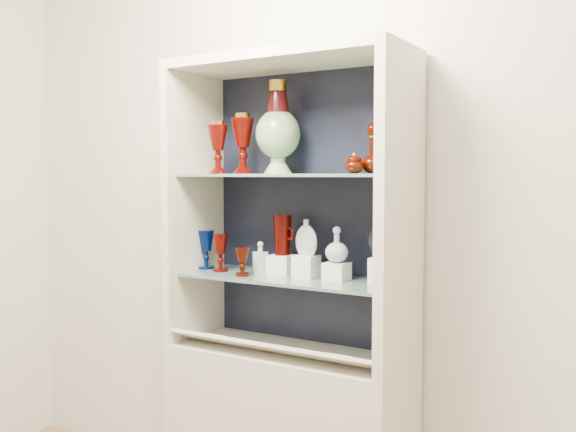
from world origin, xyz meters
The scene contains 28 objects.
wall_back centered at (0.00, 1.75, 1.40)m, with size 3.50×0.02×2.80m, color beige.
cabinet_back_panel centered at (0.00, 1.72, 1.32)m, with size 0.98×0.02×1.15m, color black.
cabinet_side_left centered at (-0.48, 1.53, 1.32)m, with size 0.04×0.40×1.15m, color beige.
cabinet_side_right centered at (0.48, 1.53, 1.32)m, with size 0.04×0.40×1.15m, color beige.
cabinet_top_cap centered at (0.00, 1.53, 1.92)m, with size 1.00×0.40×0.04m, color beige.
shelf_lower centered at (0.00, 1.55, 1.04)m, with size 0.92×0.34×0.01m, color slate.
shelf_upper centered at (0.00, 1.55, 1.46)m, with size 0.92×0.34×0.01m, color slate.
label_ledge centered at (0.00, 1.42, 0.78)m, with size 0.92×0.18×0.01m, color beige.
label_card_0 centered at (-0.26, 1.42, 0.80)m, with size 0.10×0.07×0.00m, color white.
label_card_1 centered at (0.31, 1.42, 0.80)m, with size 0.10×0.07×0.00m, color white.
pedestal_lamp_left centered at (-0.25, 1.56, 1.60)m, with size 0.10×0.10×0.26m, color #470602, non-canonical shape.
pedestal_lamp_right centered at (-0.32, 1.49, 1.58)m, with size 0.09×0.09×0.22m, color #470602, non-canonical shape.
enamel_urn centered at (-0.09, 1.59, 1.66)m, with size 0.19×0.19×0.38m, color #0C4A27, non-canonical shape.
ruby_decanter_a centered at (0.33, 1.61, 1.58)m, with size 0.09×0.09×0.22m, color #3C0A00, non-canonical shape.
ruby_decanter_b centered at (0.42, 1.59, 1.58)m, with size 0.09×0.09×0.21m, color #3C0A00, non-canonical shape.
lidded_bowl centered at (0.29, 1.54, 1.51)m, with size 0.07×0.07×0.08m, color #3C0A00, non-canonical shape.
cobalt_goblet centered at (-0.44, 1.55, 1.14)m, with size 0.07×0.07×0.17m, color #000E3E, non-canonical shape.
ruby_goblet_tall centered at (-0.34, 1.52, 1.13)m, with size 0.07×0.07×0.16m, color #470602, non-canonical shape.
ruby_goblet_small centered at (-0.18, 1.46, 1.11)m, with size 0.06×0.06×0.12m, color #3C0A00, non-canonical shape.
riser_ruby_pitcher centered at (-0.07, 1.60, 1.09)m, with size 0.10×0.10×0.08m, color silver.
ruby_pitcher centered at (-0.07, 1.60, 1.22)m, with size 0.13×0.08×0.17m, color #470602, non-canonical shape.
clear_square_bottle centered at (-0.15, 1.55, 1.12)m, with size 0.05×0.05×0.14m, color #ABB8C6, non-canonical shape.
riser_flat_flask centered at (0.06, 1.57, 1.09)m, with size 0.09×0.09×0.09m, color silver.
flat_flask centered at (0.06, 1.57, 1.22)m, with size 0.11×0.04×0.15m, color #A3B0B5, non-canonical shape.
riser_clear_round_decanter centered at (0.20, 1.57, 1.08)m, with size 0.09×0.09×0.07m, color silver.
clear_round_decanter centered at (0.20, 1.57, 1.19)m, with size 0.09×0.09×0.14m, color #ABB8C6, non-canonical shape.
riser_cameo_medallion centered at (0.38, 1.59, 1.10)m, with size 0.08×0.08×0.10m, color silver.
cameo_medallion centered at (0.38, 1.59, 1.21)m, with size 0.10×0.04×0.12m, color black, non-canonical shape.
Camera 1 is at (1.34, -0.67, 1.46)m, focal length 40.00 mm.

